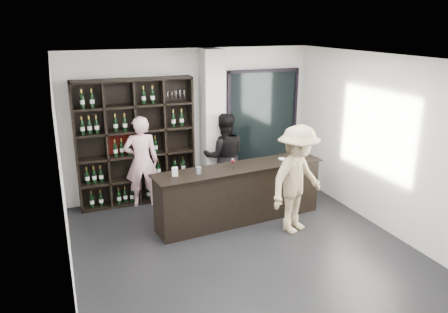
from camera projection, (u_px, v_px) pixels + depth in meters
name	position (u px, v px, depth m)	size (l,w,h in m)	color
floor	(247.00, 253.00, 6.67)	(5.00, 5.50, 0.01)	black
wine_shelf	(136.00, 143.00, 8.20)	(2.20, 0.35, 2.40)	black
structural_column	(213.00, 124.00, 8.56)	(0.40, 0.40, 2.90)	silver
glass_panel	(263.00, 120.00, 9.19)	(1.60, 0.08, 2.10)	black
tasting_counter	(240.00, 194.00, 7.62)	(3.05, 0.64, 1.00)	black
taster_pink	(142.00, 162.00, 8.17)	(0.63, 0.42, 1.74)	#FCBDC8
taster_black	(224.00, 156.00, 8.54)	(0.83, 0.65, 1.71)	black
customer	(297.00, 180.00, 7.13)	(1.17, 0.68, 1.82)	tan
wine_glass	(233.00, 162.00, 7.38)	(0.08, 0.08, 0.20)	white
spit_cup	(198.00, 170.00, 7.11)	(0.08, 0.08, 0.11)	#A4B3C3
napkin_stack	(282.00, 159.00, 7.87)	(0.10, 0.10, 0.02)	white
card_stand	(175.00, 172.00, 6.99)	(0.10, 0.05, 0.14)	white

